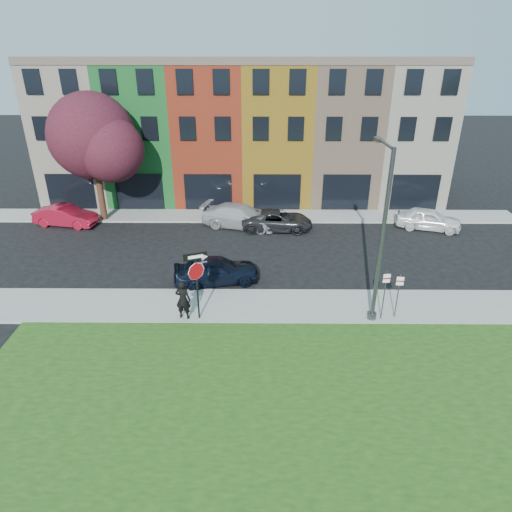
{
  "coord_description": "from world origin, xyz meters",
  "views": [
    {
      "loc": [
        -1.27,
        -15.63,
        11.88
      ],
      "look_at": [
        -1.42,
        4.0,
        2.25
      ],
      "focal_mm": 32.0,
      "sensor_mm": 36.0,
      "label": 1
    }
  ],
  "objects_px": {
    "man": "(183,300)",
    "street_lamp": "(381,238)",
    "sedan_near": "(216,270)",
    "stop_sign": "(196,273)"
  },
  "relations": [
    {
      "from": "man",
      "to": "sedan_near",
      "type": "relative_size",
      "value": 0.41
    },
    {
      "from": "man",
      "to": "street_lamp",
      "type": "relative_size",
      "value": 0.25
    },
    {
      "from": "man",
      "to": "sedan_near",
      "type": "distance_m",
      "value": 3.7
    },
    {
      "from": "man",
      "to": "street_lamp",
      "type": "bearing_deg",
      "value": -168.2
    },
    {
      "from": "stop_sign",
      "to": "street_lamp",
      "type": "distance_m",
      "value": 8.06
    },
    {
      "from": "sedan_near",
      "to": "street_lamp",
      "type": "xyz_separation_m",
      "value": [
        7.41,
        -3.28,
        3.32
      ]
    },
    {
      "from": "sedan_near",
      "to": "man",
      "type": "bearing_deg",
      "value": 150.99
    },
    {
      "from": "man",
      "to": "street_lamp",
      "type": "xyz_separation_m",
      "value": [
        8.58,
        0.22,
        2.99
      ]
    },
    {
      "from": "man",
      "to": "stop_sign",
      "type": "bearing_deg",
      "value": -171.32
    },
    {
      "from": "stop_sign",
      "to": "sedan_near",
      "type": "bearing_deg",
      "value": 62.21
    }
  ]
}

